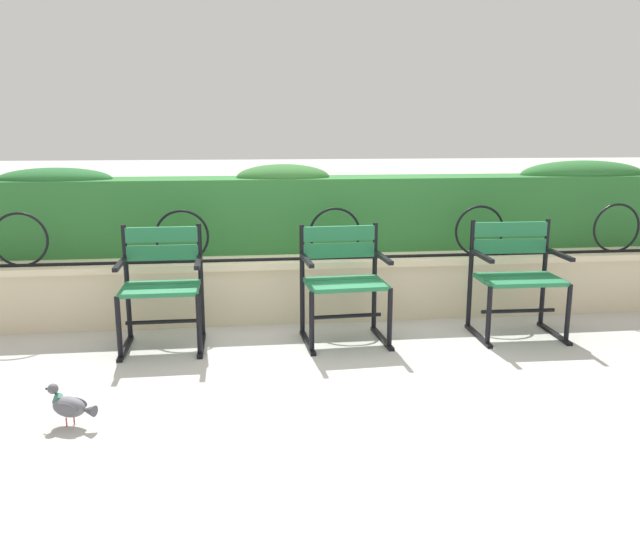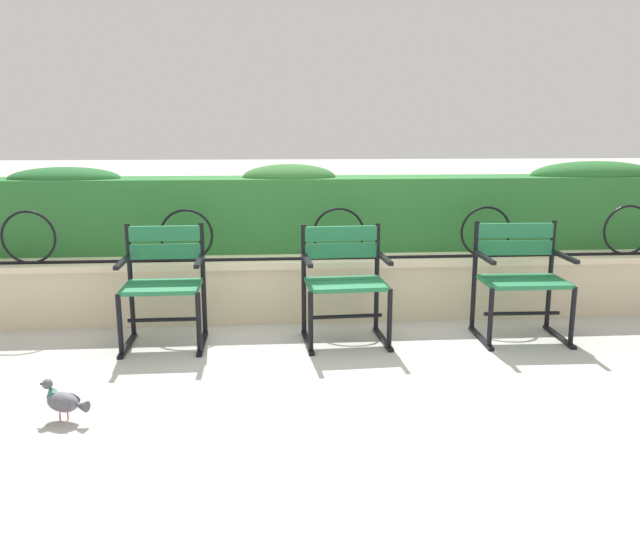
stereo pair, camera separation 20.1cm
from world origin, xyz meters
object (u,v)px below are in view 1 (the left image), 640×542
at_px(park_chair_centre, 343,279).
at_px(park_chair_right, 516,274).
at_px(park_chair_left, 162,283).
at_px(pigeon_near_chairs, 70,406).

distance_m(park_chair_centre, park_chair_right, 1.31).
xyz_separation_m(park_chair_left, park_chair_centre, (1.30, -0.02, -0.00)).
relative_size(park_chair_left, park_chair_centre, 1.02).
distance_m(park_chair_centre, pigeon_near_chairs, 2.10).
xyz_separation_m(park_chair_centre, park_chair_right, (1.31, -0.02, 0.01)).
height_order(park_chair_centre, park_chair_right, park_chair_right).
relative_size(park_chair_centre, park_chair_right, 0.98).
height_order(park_chair_right, pigeon_near_chairs, park_chair_right).
relative_size(park_chair_left, park_chair_right, 1.00).
height_order(park_chair_left, park_chair_centre, park_chair_left).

